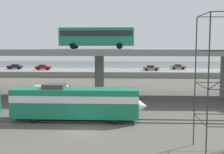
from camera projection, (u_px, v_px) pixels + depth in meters
ground_plane at (81, 131)px, 29.79m from camera, size 260.00×260.00×0.00m
rail_strip_near at (86, 122)px, 33.03m from camera, size 110.00×0.12×0.12m
rail_strip_far at (87, 119)px, 34.48m from camera, size 110.00×0.12×0.12m
train_locomotive at (82, 102)px, 33.56m from camera, size 15.07×3.04×4.18m
highway_overpass at (99, 54)px, 48.89m from camera, size 96.00×11.24×7.89m
transit_bus_on_overpass at (97, 36)px, 48.47m from camera, size 12.00×2.68×3.40m
service_truck_west at (59, 95)px, 41.13m from camera, size 6.80×2.46×3.04m
pier_parking_lot at (111, 73)px, 84.33m from camera, size 68.41×13.71×1.51m
parked_car_0 at (178, 67)px, 86.06m from camera, size 4.07×1.85×1.50m
parked_car_1 at (151, 68)px, 81.97m from camera, size 4.27×2.00×1.50m
parked_car_2 at (15, 66)px, 87.02m from camera, size 4.26×1.87×1.50m
parked_car_3 at (43, 67)px, 84.71m from camera, size 4.24×1.90×1.50m
harbor_water at (114, 69)px, 107.25m from camera, size 140.00×36.00×0.01m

